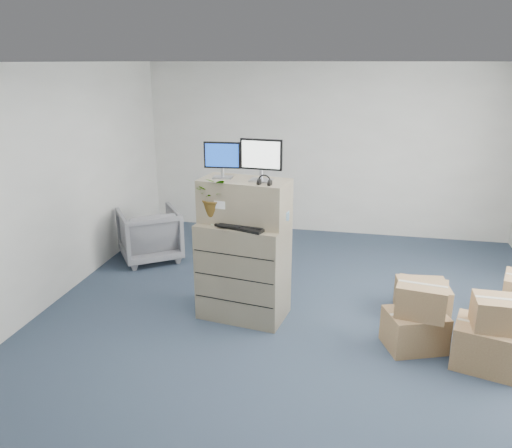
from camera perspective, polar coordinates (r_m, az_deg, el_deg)
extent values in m
plane|color=#253243|center=(5.55, 4.66, -12.38)|extent=(7.00, 7.00, 0.00)
cube|color=beige|center=(8.40, 7.99, 8.32)|extent=(6.00, 0.02, 2.80)
cube|color=gray|center=(5.67, -1.44, -5.29)|extent=(1.04, 0.73, 1.12)
cube|color=gray|center=(5.45, -1.30, 2.65)|extent=(1.02, 0.62, 0.48)
cube|color=#99999E|center=(5.47, -3.83, 5.34)|extent=(0.22, 0.17, 0.01)
cylinder|color=#99999E|center=(5.46, -3.84, 5.90)|extent=(0.03, 0.03, 0.10)
cube|color=black|center=(5.42, -3.89, 7.87)|extent=(0.40, 0.05, 0.29)
cube|color=navy|center=(5.41, -3.92, 7.84)|extent=(0.36, 0.03, 0.25)
cube|color=#99999E|center=(5.31, 0.59, 5.01)|extent=(0.25, 0.19, 0.02)
cylinder|color=#99999E|center=(5.30, 0.59, 5.66)|extent=(0.04, 0.04, 0.11)
cube|color=black|center=(5.26, 0.60, 7.96)|extent=(0.45, 0.08, 0.32)
cube|color=silver|center=(5.24, 0.54, 7.93)|extent=(0.41, 0.05, 0.28)
torus|color=black|center=(5.14, 0.97, 4.91)|extent=(0.14, 0.04, 0.14)
cube|color=black|center=(5.32, -1.63, -0.27)|extent=(0.60, 0.40, 0.03)
ellipsoid|color=silver|center=(5.28, 2.07, -0.37)|extent=(0.12, 0.10, 0.04)
cylinder|color=#989AA0|center=(5.40, -0.36, 1.32)|extent=(0.07, 0.07, 0.26)
cube|color=silver|center=(5.49, -2.07, 0.28)|extent=(0.06, 0.06, 0.02)
cube|color=black|center=(5.47, -2.08, 0.91)|extent=(0.06, 0.03, 0.11)
cube|color=black|center=(5.44, 2.26, 0.36)|extent=(0.24, 0.19, 0.07)
cube|color=#3A88C6|center=(5.38, 2.57, 1.01)|extent=(0.24, 0.14, 0.09)
cylinder|color=#A4BA96|center=(5.50, -4.60, 0.23)|extent=(0.20, 0.20, 0.02)
cylinder|color=black|center=(5.48, -4.62, 0.95)|extent=(0.17, 0.17, 0.13)
imported|color=#225117|center=(5.43, -4.66, 2.72)|extent=(0.45, 0.48, 0.34)
imported|color=slate|center=(7.48, -12.08, -0.91)|extent=(1.11, 1.09, 0.84)
cube|color=#875F41|center=(5.45, 17.66, -11.46)|extent=(0.68, 0.61, 0.39)
cube|color=#875F41|center=(5.39, 24.88, -12.52)|extent=(0.71, 0.63, 0.43)
cube|color=#875F41|center=(6.16, 18.44, -8.08)|extent=(0.60, 0.56, 0.37)
cube|color=#875F41|center=(5.27, 18.37, -8.16)|extent=(0.53, 0.45, 0.33)
cube|color=#875F41|center=(5.20, 25.65, -9.16)|extent=(0.40, 0.36, 0.30)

